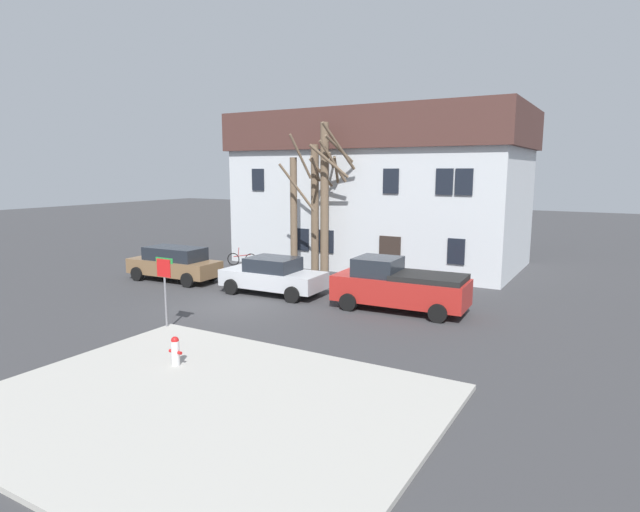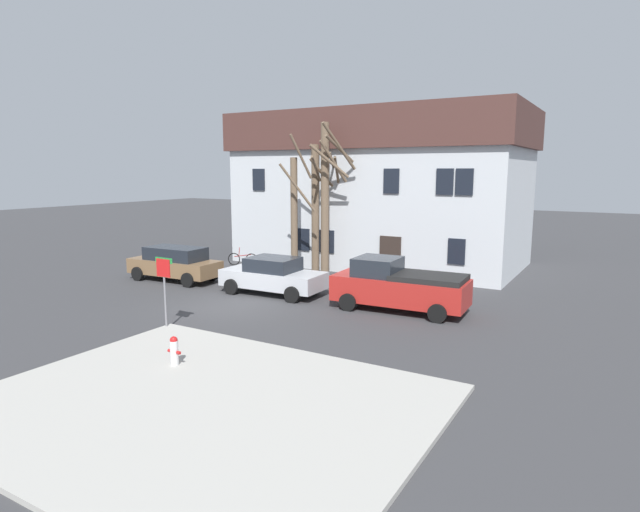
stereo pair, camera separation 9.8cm
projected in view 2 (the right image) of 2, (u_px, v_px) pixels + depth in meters
The scene contains 12 objects.
ground_plane at pixel (232, 306), 20.79m from camera, with size 120.00×120.00×0.00m, color #38383A.
sidewalk_slab at pixel (199, 404), 11.95m from camera, with size 10.34×8.23×0.12m, color #A8A59E.
building_main at pixel (381, 188), 30.16m from camera, with size 15.97×8.50×8.49m.
tree_bare_near at pixel (296, 211), 26.27m from camera, with size 1.69×2.77×7.04m.
tree_bare_mid at pixel (317, 205), 27.20m from camera, with size 1.80×2.54×6.62m.
tree_bare_far at pixel (326, 194), 26.20m from camera, with size 1.62×2.19×7.65m.
car_brown_wagon at pixel (175, 263), 25.49m from camera, with size 4.75×2.08×1.66m.
car_silver_sedan at pixel (273, 276), 22.75m from camera, with size 4.59×2.22×1.60m.
pickup_truck_red at pixel (399, 286), 20.04m from camera, with size 5.17×2.33×1.99m.
fire_hydrant at pixel (174, 350), 14.13m from camera, with size 0.42×0.22×0.80m.
street_sign_pole at pixel (164, 279), 17.48m from camera, with size 0.76×0.07×2.46m.
bicycle_leaning at pixel (243, 259), 29.60m from camera, with size 1.67×0.62×1.03m.
Camera 2 is at (13.23, -15.66, 5.31)m, focal length 29.52 mm.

